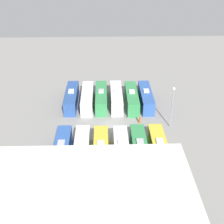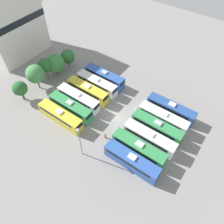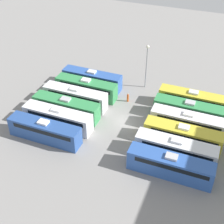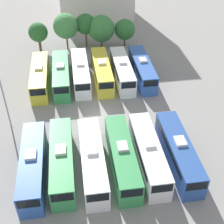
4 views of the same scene
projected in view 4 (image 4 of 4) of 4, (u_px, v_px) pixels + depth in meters
name	position (u px, v px, depth m)	size (l,w,h in m)	color
ground_plane	(98.00, 117.00, 44.68)	(123.62, 123.62, 0.00)	gray
bus_0	(33.00, 164.00, 35.06)	(2.59, 11.70, 3.52)	#2D56A8
bus_1	(62.00, 159.00, 35.67)	(2.59, 11.70, 3.52)	#338C4C
bus_2	(92.00, 160.00, 35.65)	(2.59, 11.70, 3.52)	silver
bus_3	(122.00, 156.00, 36.08)	(2.59, 11.70, 3.52)	#338C4C
bus_4	(148.00, 153.00, 36.53)	(2.59, 11.70, 3.52)	silver
bus_5	(178.00, 151.00, 36.75)	(2.59, 11.70, 3.52)	#284C93
bus_6	(40.00, 76.00, 50.27)	(2.59, 11.70, 3.52)	gold
bus_7	(61.00, 74.00, 50.67)	(2.59, 11.70, 3.52)	#338C4C
bus_8	(81.00, 72.00, 51.31)	(2.59, 11.70, 3.52)	silver
bus_9	(102.00, 70.00, 51.68)	(2.59, 11.70, 3.52)	gold
bus_10	(122.00, 70.00, 51.81)	(2.59, 11.70, 3.52)	silver
bus_11	(142.00, 68.00, 52.20)	(2.59, 11.70, 3.52)	#2D56A8
worker_person	(54.00, 123.00, 42.28)	(0.36, 0.36, 1.72)	#CC4C19
light_pole	(2.00, 89.00, 39.65)	(0.60, 0.60, 8.84)	gray
tree_0	(38.00, 32.00, 58.90)	(3.65, 3.65, 5.65)	brown
tree_1	(66.00, 26.00, 59.01)	(4.78, 4.78, 7.10)	brown
tree_2	(86.00, 24.00, 59.98)	(3.91, 3.91, 6.60)	brown
tree_3	(101.00, 29.00, 60.15)	(5.15, 5.15, 6.44)	brown
tree_4	(125.00, 30.00, 60.84)	(4.03, 4.03, 5.47)	brown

